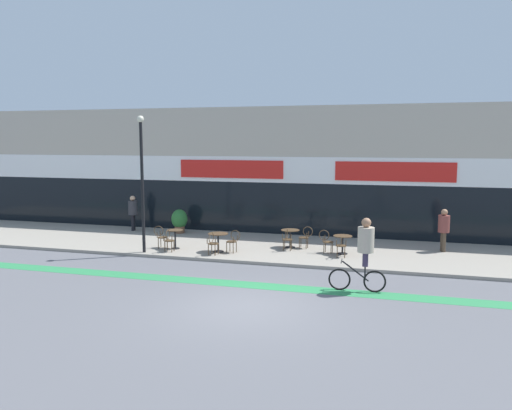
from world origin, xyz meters
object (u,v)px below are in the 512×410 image
object	(u,v)px
bistro_table_0	(175,235)
cafe_chair_1_near	(212,242)
bistro_table_2	(290,235)
cafe_chair_2_near	(287,238)
pedestrian_far_end	(133,210)
bistro_table_1	(218,238)
cafe_chair_0_near	(169,239)
cafe_chair_3_side	(326,240)
bistro_table_3	(343,241)
lamp_post	(142,175)
pedestrian_near_end	(444,226)
cafe_chair_3_near	(341,244)
cafe_chair_1_side	(233,240)
cafe_chair_0_side	(161,235)
cafe_chair_2_side	(305,236)
planter_pot	(179,220)
cyclist_0	(364,248)

from	to	relation	value
bistro_table_0	cafe_chair_1_near	xyz separation A→B (m)	(1.86, -0.70, -0.03)
bistro_table_2	cafe_chair_2_near	world-z (taller)	cafe_chair_2_near
pedestrian_far_end	bistro_table_2	bearing A→B (deg)	154.12
bistro_table_1	cafe_chair_0_near	distance (m)	1.94
bistro_table_1	cafe_chair_3_side	xyz separation A→B (m)	(4.11, 0.93, -0.01)
bistro_table_0	bistro_table_2	distance (m)	4.66
bistro_table_2	cafe_chair_0_near	world-z (taller)	cafe_chair_0_near
bistro_table_3	lamp_post	world-z (taller)	lamp_post
cafe_chair_1_near	pedestrian_far_end	world-z (taller)	pedestrian_far_end
cafe_chair_2_near	pedestrian_near_end	distance (m)	6.14
bistro_table_0	cafe_chair_3_near	world-z (taller)	cafe_chair_3_near
bistro_table_0	cafe_chair_1_side	distance (m)	2.49
cafe_chair_1_near	cafe_chair_3_near	world-z (taller)	same
pedestrian_near_end	bistro_table_1	bearing A→B (deg)	0.43
bistro_table_0	lamp_post	world-z (taller)	lamp_post
cafe_chair_1_side	bistro_table_0	bearing A→B (deg)	6.25
bistro_table_0	cafe_chair_0_side	distance (m)	0.63
pedestrian_far_end	cafe_chair_3_near	bearing A→B (deg)	150.16
cafe_chair_1_side	cafe_chair_0_side	bearing A→B (deg)	6.77
bistro_table_0	pedestrian_near_end	bearing A→B (deg)	12.67
cafe_chair_2_side	cafe_chair_3_near	world-z (taller)	same
bistro_table_0	bistro_table_1	distance (m)	1.86
pedestrian_far_end	bistro_table_0	bearing A→B (deg)	125.20
cafe_chair_1_side	cafe_chair_2_side	size ratio (longest dim) A/B	1.00
cafe_chair_1_near	planter_pot	distance (m)	5.04
cafe_chair_0_side	bistro_table_3	bearing A→B (deg)	1.21
cafe_chair_3_side	cafe_chair_1_side	bearing A→B (deg)	-160.94
bistro_table_2	cyclist_0	xyz separation A→B (m)	(3.22, -4.97, 0.69)
bistro_table_2	pedestrian_near_end	bearing A→B (deg)	8.27
cafe_chair_2_near	planter_pot	size ratio (longest dim) A/B	0.80
cafe_chair_2_side	pedestrian_near_end	world-z (taller)	pedestrian_near_end
cafe_chair_0_near	cafe_chair_2_side	bearing A→B (deg)	-73.53
cafe_chair_0_side	pedestrian_near_end	xyz separation A→B (m)	(10.99, 2.34, 0.48)
bistro_table_0	bistro_table_1	bearing A→B (deg)	-2.24
cafe_chair_3_near	cafe_chair_3_side	bearing A→B (deg)	39.15
bistro_table_1	cafe_chair_1_side	distance (m)	0.63
bistro_table_3	bistro_table_1	bearing A→B (deg)	-169.00
cafe_chair_3_side	cyclist_0	size ratio (longest dim) A/B	0.41
cafe_chair_0_near	cafe_chair_2_near	size ratio (longest dim) A/B	1.00
cafe_chair_0_side	pedestrian_near_end	world-z (taller)	pedestrian_near_end
cafe_chair_2_side	cafe_chair_0_near	bearing A→B (deg)	25.29
bistro_table_3	cafe_chair_2_near	distance (m)	2.17
cafe_chair_3_near	lamp_post	bearing A→B (deg)	92.65
planter_pot	cafe_chair_0_side	bearing A→B (deg)	-78.86
cafe_chair_0_near	cyclist_0	xyz separation A→B (m)	(7.63, -2.88, 0.70)
bistro_table_3	cafe_chair_2_side	distance (m)	1.67
cafe_chair_0_side	planter_pot	xyz separation A→B (m)	(-0.64, 3.27, 0.09)
cafe_chair_3_near	cafe_chair_2_side	bearing A→B (deg)	45.49
cafe_chair_1_near	cyclist_0	size ratio (longest dim) A/B	0.41
bistro_table_0	cafe_chair_2_side	world-z (taller)	cafe_chair_2_side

